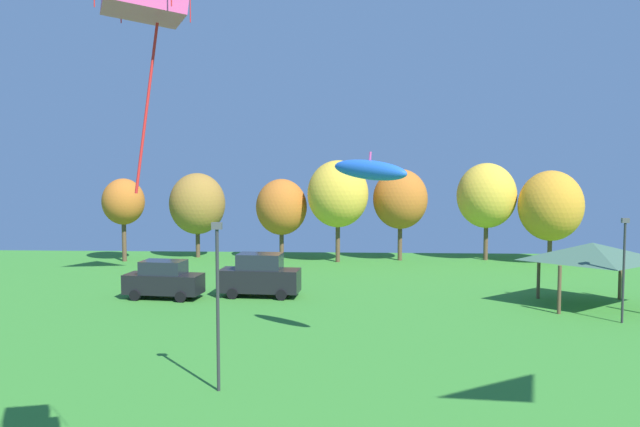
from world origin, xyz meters
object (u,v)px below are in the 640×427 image
kite_flying_0 (370,170)px  treeline_tree_3 (338,194)px  parked_car_second_from_left (260,276)px  treeline_tree_4 (400,199)px  park_pavilion (592,252)px  treeline_tree_5 (487,196)px  light_post_2 (218,296)px  treeline_tree_0 (123,202)px  treeline_tree_6 (551,206)px  treeline_tree_2 (281,207)px  parked_car_leftmost (164,280)px  light_post_1 (624,263)px  treeline_tree_1 (197,204)px

kite_flying_0 → treeline_tree_3: kite_flying_0 is taller
parked_car_second_from_left → treeline_tree_4: treeline_tree_4 is taller
park_pavilion → treeline_tree_5: treeline_tree_5 is taller
light_post_2 → treeline_tree_0: treeline_tree_0 is taller
parked_car_second_from_left → treeline_tree_6: 26.15m
park_pavilion → treeline_tree_4: (-9.51, 17.47, 1.98)m
kite_flying_0 → treeline_tree_2: 28.32m
parked_car_second_from_left → treeline_tree_6: (21.36, 14.72, 3.33)m
parked_car_leftmost → treeline_tree_2: 17.45m
park_pavilion → treeline_tree_3: bearing=131.9°
parked_car_leftmost → treeline_tree_0: bearing=123.6°
treeline_tree_4 → treeline_tree_5: treeline_tree_5 is taller
light_post_1 → treeline_tree_4: (-9.70, 21.43, 2.02)m
treeline_tree_5 → light_post_1: bearing=-83.3°
park_pavilion → parked_car_leftmost: bearing=177.8°
treeline_tree_1 → treeline_tree_3: size_ratio=0.87×
parked_car_second_from_left → treeline_tree_2: 15.80m
parked_car_leftmost → treeline_tree_2: size_ratio=0.70×
kite_flying_0 → treeline_tree_4: 27.85m
light_post_1 → treeline_tree_2: size_ratio=0.79×
treeline_tree_0 → treeline_tree_5: (29.66, 2.23, 0.47)m
park_pavilion → treeline_tree_6: (2.40, 16.50, 1.53)m
light_post_1 → treeline_tree_2: 28.84m
treeline_tree_0 → parked_car_leftmost: bearing=-63.3°
treeline_tree_5 → treeline_tree_6: treeline_tree_5 is taller
light_post_2 → treeline_tree_6: bearing=57.0°
park_pavilion → treeline_tree_4: size_ratio=0.81×
park_pavilion → treeline_tree_3: size_ratio=0.74×
park_pavilion → light_post_2: 23.53m
parked_car_leftmost → treeline_tree_2: treeline_tree_2 is taller
parked_car_leftmost → treeline_tree_4: size_ratio=0.63×
park_pavilion → treeline_tree_3: treeline_tree_3 is taller
treeline_tree_1 → treeline_tree_6: size_ratio=0.97×
treeline_tree_5 → park_pavilion: bearing=-82.4°
treeline_tree_1 → treeline_tree_6: treeline_tree_6 is taller
treeline_tree_4 → treeline_tree_3: bearing=-167.2°
treeline_tree_6 → treeline_tree_3: bearing=-179.4°
treeline_tree_4 → treeline_tree_5: 7.14m
light_post_2 → treeline_tree_2: size_ratio=0.89×
treeline_tree_2 → treeline_tree_3: bearing=-11.5°
parked_car_second_from_left → light_post_2: bearing=-82.6°
parked_car_second_from_left → treeline_tree_1: (-7.63, 16.62, 3.30)m
treeline_tree_3 → treeline_tree_4: 5.25m
treeline_tree_2 → treeline_tree_6: (21.69, -0.77, 0.22)m
park_pavilion → light_post_1: bearing=-87.2°
treeline_tree_4 → light_post_2: bearing=-104.8°
parked_car_leftmost → treeline_tree_6: treeline_tree_6 is taller
parked_car_second_from_left → treeline_tree_3: 15.75m
treeline_tree_0 → park_pavilion: bearing=-26.2°
light_post_2 → parked_car_leftmost: bearing=112.1°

